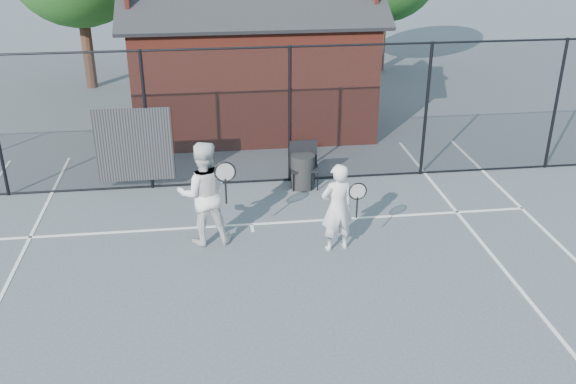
{
  "coord_description": "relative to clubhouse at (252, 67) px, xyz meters",
  "views": [
    {
      "loc": [
        -0.69,
        -7.94,
        5.73
      ],
      "look_at": [
        0.58,
        2.03,
        1.1
      ],
      "focal_mm": 40.0,
      "sensor_mm": 36.0,
      "label": 1
    }
  ],
  "objects": [
    {
      "name": "chair_left",
      "position": [
        0.7,
        -4.4,
        -1.12
      ],
      "size": [
        0.48,
        0.5,
        0.98
      ],
      "primitive_type": "cube",
      "rotation": [
        0.0,
        0.0,
        -0.03
      ],
      "color": "black",
      "rests_on": "ground"
    },
    {
      "name": "clubhouse",
      "position": [
        0.0,
        0.0,
        0.0
      ],
      "size": [
        6.5,
        4.36,
        4.19
      ],
      "color": "maroon",
      "rests_on": "ground"
    },
    {
      "name": "player_front",
      "position": [
        0.93,
        -7.11,
        -0.79
      ],
      "size": [
        0.76,
        0.59,
        1.63
      ],
      "color": "silver",
      "rests_on": "ground"
    },
    {
      "name": "ground",
      "position": [
        -0.5,
        -9.0,
        -1.61
      ],
      "size": [
        80.0,
        80.0,
        0.0
      ],
      "primitive_type": "plane",
      "color": "#43494D",
      "rests_on": "ground"
    },
    {
      "name": "court_lines",
      "position": [
        -0.5,
        -10.32,
        -1.6
      ],
      "size": [
        11.02,
        18.0,
        0.01
      ],
      "color": "silver",
      "rests_on": "ground"
    },
    {
      "name": "player_back",
      "position": [
        -1.37,
        -6.55,
        -0.64
      ],
      "size": [
        1.06,
        0.8,
        1.93
      ],
      "color": "silver",
      "rests_on": "ground"
    },
    {
      "name": "chair_right",
      "position": [
        0.83,
        -4.4,
        -1.11
      ],
      "size": [
        0.48,
        0.5,
        0.98
      ],
      "primitive_type": "cube",
      "rotation": [
        0.0,
        0.0,
        -0.01
      ],
      "color": "black",
      "rests_on": "ground"
    },
    {
      "name": "fence",
      "position": [
        -0.8,
        -4.0,
        -0.16
      ],
      "size": [
        22.04,
        3.0,
        3.0
      ],
      "color": "black",
      "rests_on": "ground"
    },
    {
      "name": "waste_bin",
      "position": [
        0.73,
        -4.4,
        -1.23
      ],
      "size": [
        0.58,
        0.58,
        0.75
      ],
      "primitive_type": "cylinder",
      "rotation": [
        0.0,
        0.0,
        -0.15
      ],
      "color": "#272727",
      "rests_on": "ground"
    }
  ]
}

